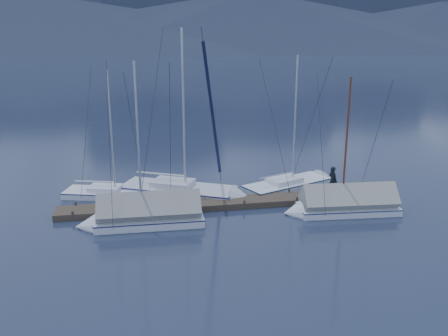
{
  "coord_description": "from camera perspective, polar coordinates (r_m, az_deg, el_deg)",
  "views": [
    {
      "loc": [
        -4.52,
        -22.35,
        9.23
      ],
      "look_at": [
        0.0,
        2.0,
        2.2
      ],
      "focal_mm": 38.0,
      "sensor_mm": 36.0,
      "label": 1
    }
  ],
  "objects": [
    {
      "name": "mooring_posts",
      "position": [
        26.23,
        -1.08,
        -3.95
      ],
      "size": [
        15.12,
        1.52,
        0.35
      ],
      "color": "#382D23",
      "rests_on": "ground"
    },
    {
      "name": "ground",
      "position": [
        24.6,
        0.86,
        -6.19
      ],
      "size": [
        1000.0,
        1000.0,
        0.0
      ],
      "primitive_type": "plane",
      "color": "#171F34",
      "rests_on": "ground"
    },
    {
      "name": "dock",
      "position": [
        26.39,
        0.0,
        -4.37
      ],
      "size": [
        18.0,
        1.5,
        0.54
      ],
      "color": "#382D23",
      "rests_on": "ground"
    },
    {
      "name": "sailboat_covered_far",
      "position": [
        24.11,
        -10.14,
        -5.81
      ],
      "size": [
        6.35,
        2.69,
        8.85
      ],
      "color": "white",
      "rests_on": "ground"
    },
    {
      "name": "sailboat_open_right",
      "position": [
        30.16,
        8.89,
        -1.86
      ],
      "size": [
        6.9,
        4.34,
        8.86
      ],
      "color": "white",
      "rests_on": "ground"
    },
    {
      "name": "sailboat_open_left",
      "position": [
        28.42,
        -12.11,
        -3.17
      ],
      "size": [
        6.34,
        3.36,
        8.07
      ],
      "color": "white",
      "rests_on": "ground"
    },
    {
      "name": "person",
      "position": [
        27.67,
        12.94,
        -1.5
      ],
      "size": [
        0.59,
        0.71,
        1.66
      ],
      "primitive_type": "imported",
      "rotation": [
        0.0,
        0.0,
        1.94
      ],
      "color": "black",
      "rests_on": "dock"
    },
    {
      "name": "sailboat_covered_near",
      "position": [
        26.06,
        13.72,
        -4.43
      ],
      "size": [
        6.28,
        2.65,
        7.99
      ],
      "color": "white",
      "rests_on": "ground"
    },
    {
      "name": "sailboat_open_mid",
      "position": [
        28.0,
        -3.59,
        -3.03
      ],
      "size": [
        8.1,
        5.59,
        10.52
      ],
      "color": "silver",
      "rests_on": "ground"
    }
  ]
}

